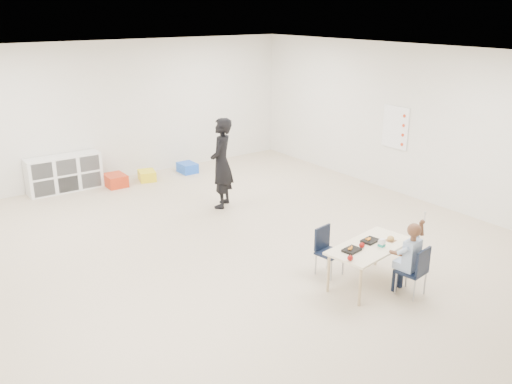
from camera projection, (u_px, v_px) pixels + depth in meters
room at (238, 159)px, 7.52m from camera, size 9.00×9.02×2.80m
table at (369, 264)px, 6.94m from camera, size 1.27×0.77×0.55m
chair_near at (412, 270)px, 6.67m from camera, size 0.36×0.34×0.65m
chair_far at (330, 252)px, 7.17m from camera, size 0.36×0.34×0.65m
child at (413, 257)px, 6.61m from camera, size 0.50×0.50×1.03m
lunch_tray_near at (370, 241)px, 6.95m from camera, size 0.24×0.19×0.03m
lunch_tray_far at (352, 250)px, 6.69m from camera, size 0.24×0.19×0.03m
milk_carton at (382, 243)px, 6.79m from camera, size 0.08×0.08×0.10m
bread_roll at (391, 238)px, 6.98m from camera, size 0.09×0.09×0.07m
apple_near at (362, 245)px, 6.77m from camera, size 0.07×0.07×0.07m
apple_far at (350, 258)px, 6.43m from camera, size 0.07×0.07×0.07m
cubby_shelf at (64, 173)px, 10.49m from camera, size 1.40×0.40×0.70m
rules_poster at (395, 127)px, 10.22m from camera, size 0.02×0.60×0.80m
adult at (222, 163)px, 9.51m from camera, size 0.69×0.68×1.61m
bin_red at (115, 180)px, 10.82m from camera, size 0.38×0.49×0.24m
bin_yellow at (147, 176)px, 11.19m from camera, size 0.42×0.48×0.20m
bin_blue at (187, 168)px, 11.72m from camera, size 0.33×0.43×0.21m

